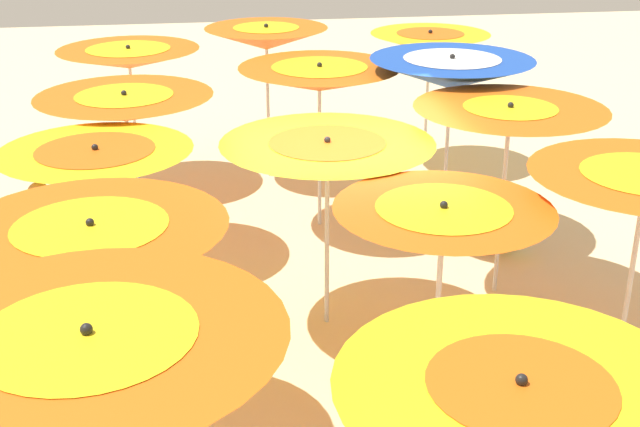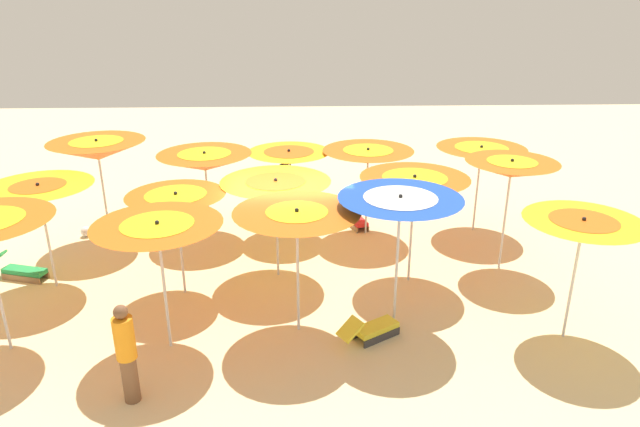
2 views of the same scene
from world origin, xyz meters
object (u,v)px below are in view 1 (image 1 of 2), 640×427
(beach_umbrella_10, at_px, (430,43))
(lounger_2, at_px, (95,249))
(beach_umbrella_12, at_px, (509,122))
(beach_umbrella_3, at_px, (93,248))
(beach_umbrella_6, at_px, (320,78))
(beach_umbrella_7, at_px, (327,158))
(lounger_1, at_px, (488,231))
(beach_umbrella_4, at_px, (91,367))
(beach_umbrella_9, at_px, (518,409))
(beach_umbrella_8, at_px, (443,224))
(beach_umbrella_0, at_px, (129,58))
(beach_umbrella_5, at_px, (266,38))
(beachgoer_1, at_px, (48,258))
(beach_umbrella_1, at_px, (125,108))
(beach_umbrella_11, at_px, (451,73))
(beach_umbrella_2, at_px, (97,164))

(beach_umbrella_10, xyz_separation_m, lounger_2, (-5.28, -3.25, -1.87))
(beach_umbrella_12, xyz_separation_m, lounger_2, (-4.89, 1.49, -1.93))
(beach_umbrella_3, bearing_deg, beach_umbrella_6, 60.51)
(beach_umbrella_10, bearing_deg, beach_umbrella_7, -116.13)
(beach_umbrella_12, height_order, lounger_2, beach_umbrella_12)
(beach_umbrella_10, height_order, lounger_1, beach_umbrella_10)
(beach_umbrella_4, xyz_separation_m, beach_umbrella_9, (2.34, -0.41, -0.24))
(beach_umbrella_3, xyz_separation_m, lounger_1, (4.75, 3.53, -1.72))
(beach_umbrella_8, bearing_deg, beach_umbrella_7, 110.53)
(beach_umbrella_0, xyz_separation_m, beach_umbrella_7, (2.31, -4.94, -0.07))
(beach_umbrella_6, distance_m, beach_umbrella_8, 4.69)
(beach_umbrella_5, distance_m, lounger_1, 4.65)
(beach_umbrella_3, height_order, beach_umbrella_4, beach_umbrella_4)
(beach_umbrella_6, height_order, beach_umbrella_8, beach_umbrella_6)
(beach_umbrella_0, xyz_separation_m, beachgoer_1, (-0.68, -4.82, -1.08))
(beach_umbrella_1, bearing_deg, beach_umbrella_4, -88.12)
(beach_umbrella_11, xyz_separation_m, lounger_2, (-4.74, -0.28, -2.08))
(beach_umbrella_3, bearing_deg, beach_umbrella_4, -84.09)
(beach_umbrella_4, bearing_deg, beach_umbrella_0, 91.96)
(beach_umbrella_3, distance_m, beach_umbrella_6, 5.27)
(beach_umbrella_12, bearing_deg, beach_umbrella_11, 94.86)
(beach_umbrella_8, bearing_deg, beach_umbrella_12, 58.19)
(beach_umbrella_8, bearing_deg, lounger_2, 132.07)
(beach_umbrella_1, xyz_separation_m, beach_umbrella_9, (2.55, -6.77, 0.03))
(beach_umbrella_3, relative_size, beach_umbrella_9, 1.00)
(beach_umbrella_0, xyz_separation_m, beach_umbrella_5, (2.13, -0.03, 0.25))
(beach_umbrella_0, distance_m, beach_umbrella_7, 5.45)
(beach_umbrella_2, height_order, beach_umbrella_7, beach_umbrella_7)
(beach_umbrella_5, bearing_deg, beach_umbrella_10, 5.61)
(beach_umbrella_7, height_order, beach_umbrella_8, beach_umbrella_7)
(beach_umbrella_8, relative_size, beach_umbrella_11, 0.86)
(beach_umbrella_5, relative_size, beach_umbrella_10, 1.09)
(beach_umbrella_7, bearing_deg, beach_umbrella_4, -115.35)
(beach_umbrella_1, distance_m, beach_umbrella_9, 7.24)
(lounger_1, bearing_deg, beach_umbrella_4, 110.56)
(beach_umbrella_9, relative_size, lounger_1, 1.92)
(beach_umbrella_4, distance_m, beach_umbrella_7, 4.68)
(beach_umbrella_7, height_order, beach_umbrella_10, beach_umbrella_10)
(beach_umbrella_2, xyz_separation_m, beach_umbrella_9, (2.73, -4.86, 0.10))
(beach_umbrella_7, height_order, beachgoer_1, beach_umbrella_7)
(beach_umbrella_5, relative_size, lounger_1, 2.12)
(beach_umbrella_5, bearing_deg, beach_umbrella_12, -62.45)
(beach_umbrella_1, relative_size, beach_umbrella_5, 0.89)
(beach_umbrella_6, distance_m, beach_umbrella_12, 2.96)
(beach_umbrella_9, relative_size, beach_umbrella_12, 0.96)
(beach_umbrella_0, bearing_deg, beach_umbrella_6, -39.07)
(beach_umbrella_0, relative_size, beachgoer_1, 1.23)
(beach_umbrella_5, xyz_separation_m, beach_umbrella_6, (0.52, -2.13, -0.15))
(beach_umbrella_0, xyz_separation_m, beach_umbrella_10, (4.85, 0.24, 0.05))
(beach_umbrella_5, relative_size, beach_umbrella_8, 1.15)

